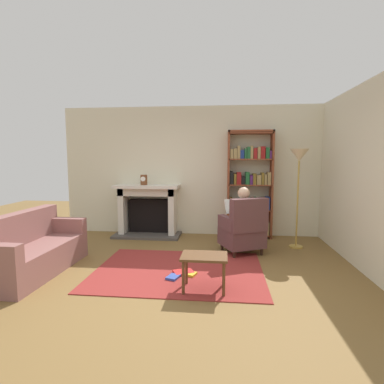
# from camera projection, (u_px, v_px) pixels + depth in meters

# --- Properties ---
(ground) EXTENTS (14.00, 14.00, 0.00)m
(ground) POSITION_uv_depth(u_px,v_px,m) (175.00, 279.00, 4.06)
(ground) COLOR brown
(back_wall) EXTENTS (5.60, 0.10, 2.70)m
(back_wall) POSITION_uv_depth(u_px,v_px,m) (194.00, 171.00, 6.43)
(back_wall) COLOR beige
(back_wall) RESTS_ON ground
(side_wall_right) EXTENTS (0.10, 5.20, 2.70)m
(side_wall_right) POSITION_uv_depth(u_px,v_px,m) (349.00, 175.00, 4.88)
(side_wall_right) COLOR beige
(side_wall_right) RESTS_ON ground
(area_rug) EXTENTS (2.40, 1.80, 0.01)m
(area_rug) POSITION_uv_depth(u_px,v_px,m) (179.00, 271.00, 4.36)
(area_rug) COLOR maroon
(area_rug) RESTS_ON ground
(fireplace) EXTENTS (1.37, 0.64, 1.07)m
(fireplace) POSITION_uv_depth(u_px,v_px,m) (148.00, 208.00, 6.37)
(fireplace) COLOR #4C4742
(fireplace) RESTS_ON ground
(mantel_clock) EXTENTS (0.14, 0.14, 0.21)m
(mantel_clock) POSITION_uv_depth(u_px,v_px,m) (144.00, 180.00, 6.21)
(mantel_clock) COLOR brown
(mantel_clock) RESTS_ON fireplace
(bookshelf) EXTENTS (0.90, 0.32, 2.17)m
(bookshelf) POSITION_uv_depth(u_px,v_px,m) (250.00, 186.00, 6.13)
(bookshelf) COLOR brown
(bookshelf) RESTS_ON ground
(armchair_reading) EXTENTS (0.84, 0.83, 0.97)m
(armchair_reading) POSITION_uv_depth(u_px,v_px,m) (244.00, 229.00, 5.11)
(armchair_reading) COLOR #331E14
(armchair_reading) RESTS_ON ground
(seated_reader) EXTENTS (0.51, 0.60, 1.14)m
(seated_reader) POSITION_uv_depth(u_px,v_px,m) (240.00, 217.00, 5.20)
(seated_reader) COLOR silver
(seated_reader) RESTS_ON ground
(sofa_floral) EXTENTS (0.76, 1.72, 0.85)m
(sofa_floral) POSITION_uv_depth(u_px,v_px,m) (32.00, 251.00, 4.26)
(sofa_floral) COLOR #8D5B56
(sofa_floral) RESTS_ON ground
(side_table) EXTENTS (0.56, 0.39, 0.45)m
(side_table) POSITION_uv_depth(u_px,v_px,m) (204.00, 261.00, 3.68)
(side_table) COLOR brown
(side_table) RESTS_ON ground
(scattered_books) EXTENTS (0.41, 0.45, 0.03)m
(scattered_books) POSITION_uv_depth(u_px,v_px,m) (182.00, 274.00, 4.18)
(scattered_books) COLOR red
(scattered_books) RESTS_ON area_rug
(floor_lamp) EXTENTS (0.32, 0.32, 1.78)m
(floor_lamp) POSITION_uv_depth(u_px,v_px,m) (299.00, 164.00, 5.35)
(floor_lamp) COLOR #B7933F
(floor_lamp) RESTS_ON ground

